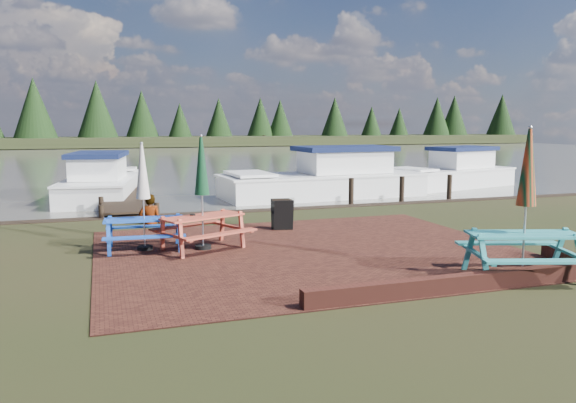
# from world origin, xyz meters

# --- Properties ---
(ground) EXTENTS (120.00, 120.00, 0.00)m
(ground) POSITION_xyz_m (0.00, 0.00, 0.00)
(ground) COLOR black
(ground) RESTS_ON ground
(paving) EXTENTS (9.00, 7.50, 0.02)m
(paving) POSITION_xyz_m (0.00, 1.00, 0.01)
(paving) COLOR #361711
(paving) RESTS_ON ground
(brick_wall) EXTENTS (6.21, 1.79, 0.30)m
(brick_wall) POSITION_xyz_m (2.15, -2.42, 0.15)
(brick_wall) COLOR #4C1E16
(brick_wall) RESTS_ON ground
(water) EXTENTS (120.00, 60.00, 0.02)m
(water) POSITION_xyz_m (0.00, 37.00, 0.00)
(water) COLOR #45443B
(water) RESTS_ON ground
(far_treeline) EXTENTS (120.00, 10.00, 8.10)m
(far_treeline) POSITION_xyz_m (0.00, 66.00, 3.28)
(far_treeline) COLOR black
(far_treeline) RESTS_ON ground
(picnic_table_teal) EXTENTS (2.38, 2.24, 2.71)m
(picnic_table_teal) POSITION_xyz_m (2.89, -2.20, 0.95)
(picnic_table_teal) COLOR teal
(picnic_table_teal) RESTS_ON ground
(picnic_table_red) EXTENTS (2.30, 2.19, 2.51)m
(picnic_table_red) POSITION_xyz_m (-2.18, 1.93, 0.88)
(picnic_table_red) COLOR #B9442F
(picnic_table_red) RESTS_ON ground
(picnic_table_blue) EXTENTS (1.80, 1.62, 2.35)m
(picnic_table_blue) POSITION_xyz_m (-3.41, 2.27, 0.83)
(picnic_table_blue) COLOR blue
(picnic_table_blue) RESTS_ON ground
(chalkboard) EXTENTS (0.53, 0.56, 0.82)m
(chalkboard) POSITION_xyz_m (0.18, 3.54, 0.42)
(chalkboard) COLOR black
(chalkboard) RESTS_ON ground
(jetty) EXTENTS (1.76, 9.08, 1.00)m
(jetty) POSITION_xyz_m (-3.50, 11.28, 0.11)
(jetty) COLOR black
(jetty) RESTS_ON ground
(boat_jetty) EXTENTS (3.54, 7.43, 2.07)m
(boat_jetty) POSITION_xyz_m (-4.23, 13.05, 0.42)
(boat_jetty) COLOR white
(boat_jetty) RESTS_ON ground
(boat_near) EXTENTS (8.48, 3.34, 2.26)m
(boat_near) POSITION_xyz_m (4.47, 10.85, 0.47)
(boat_near) COLOR white
(boat_near) RESTS_ON ground
(boat_far) EXTENTS (7.07, 4.07, 2.09)m
(boat_far) POSITION_xyz_m (11.38, 12.16, 0.42)
(boat_far) COLOR white
(boat_far) RESTS_ON ground
(person) EXTENTS (0.66, 0.49, 1.67)m
(person) POSITION_xyz_m (-3.02, 5.62, 0.83)
(person) COLOR gray
(person) RESTS_ON ground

